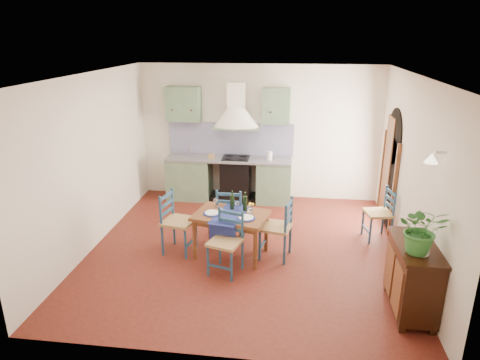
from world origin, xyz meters
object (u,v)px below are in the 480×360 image
at_px(dining_table, 231,219).
at_px(chair_near, 226,242).
at_px(potted_plant, 422,229).
at_px(sideboard, 412,275).

xyz_separation_m(dining_table, chair_near, (0.00, -0.50, -0.14)).
height_order(chair_near, potted_plant, potted_plant).
bearing_deg(dining_table, sideboard, -25.05).
height_order(dining_table, chair_near, dining_table).
height_order(dining_table, sideboard, dining_table).
distance_m(sideboard, potted_plant, 0.75).
relative_size(dining_table, chair_near, 1.31).
bearing_deg(potted_plant, chair_near, 160.92).
bearing_deg(sideboard, dining_table, 154.95).
bearing_deg(chair_near, dining_table, 90.03).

